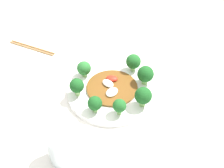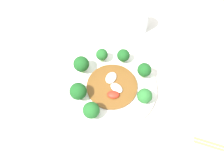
% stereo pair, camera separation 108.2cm
% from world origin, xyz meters
% --- Properties ---
extents(table, '(1.01, 0.82, 0.73)m').
position_xyz_m(table, '(0.00, 0.00, 0.36)').
color(table, silver).
rests_on(table, ground_plane).
extents(plate, '(0.31, 0.31, 0.02)m').
position_xyz_m(plate, '(-0.01, -0.03, 0.74)').
color(plate, white).
rests_on(plate, table).
extents(broccoli_southwest, '(0.06, 0.06, 0.07)m').
position_xyz_m(broccoli_southwest, '(-0.11, -0.11, 0.79)').
color(broccoli_southwest, '#7AAD5B').
rests_on(broccoli_southwest, plate).
extents(broccoli_northeast, '(0.05, 0.05, 0.06)m').
position_xyz_m(broccoli_northeast, '(0.07, 0.06, 0.78)').
color(broccoli_northeast, '#7AAD5B').
rests_on(broccoli_northeast, plate).
extents(broccoli_south, '(0.06, 0.06, 0.07)m').
position_xyz_m(broccoli_south, '(-0.01, -0.15, 0.79)').
color(broccoli_south, '#7AAD5B').
rests_on(broccoli_south, plate).
extents(broccoli_northwest, '(0.05, 0.05, 0.06)m').
position_xyz_m(broccoli_northwest, '(-0.11, 0.04, 0.78)').
color(broccoli_northwest, '#70A356').
rests_on(broccoli_northwest, plate).
extents(broccoli_north, '(0.05, 0.05, 0.07)m').
position_xyz_m(broccoli_north, '(-0.03, 0.09, 0.79)').
color(broccoli_north, '#89B76B').
rests_on(broccoli_north, plate).
extents(broccoli_west, '(0.04, 0.04, 0.06)m').
position_xyz_m(broccoli_west, '(-0.13, -0.04, 0.78)').
color(broccoli_west, '#70A356').
rests_on(broccoli_west, plate).
extents(broccoli_southeast, '(0.05, 0.05, 0.07)m').
position_xyz_m(broccoli_southeast, '(0.07, -0.12, 0.79)').
color(broccoli_southeast, '#89B76B').
rests_on(broccoli_southeast, plate).
extents(stirfry_center, '(0.18, 0.18, 0.02)m').
position_xyz_m(stirfry_center, '(-0.01, -0.03, 0.75)').
color(stirfry_center, brown).
rests_on(stirfry_center, plate).
extents(drinking_glass, '(0.06, 0.06, 0.10)m').
position_xyz_m(drinking_glass, '(-0.25, 0.15, 0.78)').
color(drinking_glass, silver).
rests_on(drinking_glass, table).
extents(chopsticks, '(0.14, 0.19, 0.01)m').
position_xyz_m(chopsticks, '(0.30, 0.26, 0.73)').
color(chopsticks, '#AD7F4C').
rests_on(chopsticks, table).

